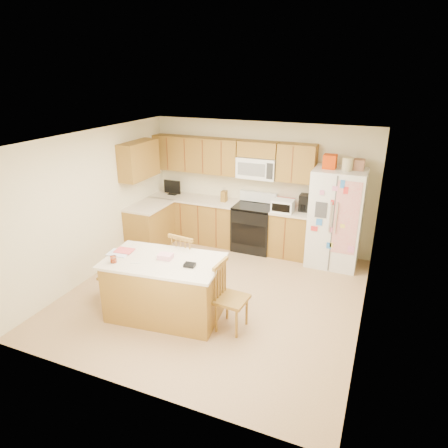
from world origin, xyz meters
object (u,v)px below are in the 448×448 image
at_px(windsor_chair_left, 115,274).
at_px(refrigerator, 336,217).
at_px(windsor_chair_right, 230,298).
at_px(windsor_chair_back, 188,266).
at_px(stove, 254,227).
at_px(island, 165,288).

bearing_deg(windsor_chair_left, refrigerator, 40.94).
distance_m(refrigerator, windsor_chair_right, 2.83).
xyz_separation_m(refrigerator, windsor_chair_back, (-1.97, -2.03, -0.41)).
relative_size(refrigerator, windsor_chair_back, 1.90).
bearing_deg(windsor_chair_right, windsor_chair_back, 149.05).
xyz_separation_m(stove, island, (-0.44, -2.74, -0.02)).
height_order(windsor_chair_left, windsor_chair_back, windsor_chair_back).
xyz_separation_m(stove, windsor_chair_left, (-1.40, -2.64, -0.05)).
relative_size(refrigerator, island, 1.16).
relative_size(island, windsor_chair_left, 1.94).
height_order(windsor_chair_left, windsor_chair_right, windsor_chair_right).
xyz_separation_m(windsor_chair_left, windsor_chair_right, (1.95, -0.03, 0.04)).
height_order(stove, island, stove).
bearing_deg(stove, windsor_chair_left, -117.91).
bearing_deg(stove, island, -99.04).
distance_m(refrigerator, windsor_chair_back, 2.86).
distance_m(windsor_chair_back, windsor_chair_right, 1.11).
xyz_separation_m(island, windsor_chair_left, (-0.96, 0.10, -0.03)).
relative_size(stove, refrigerator, 0.55).
bearing_deg(island, refrigerator, 53.15).
bearing_deg(windsor_chair_right, island, -175.81).
bearing_deg(windsor_chair_right, windsor_chair_left, 179.09).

